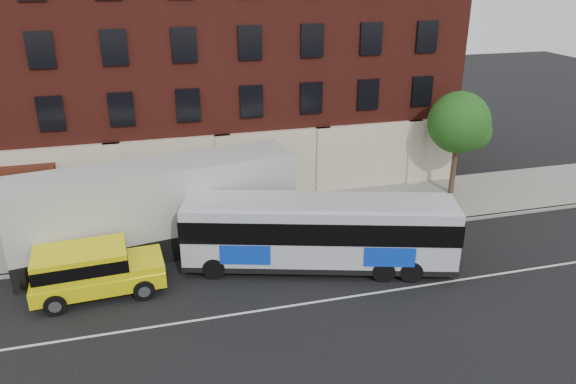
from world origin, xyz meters
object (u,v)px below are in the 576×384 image
object	(u,v)px
yellow_suv	(91,268)
shipping_container	(158,209)
city_bus	(319,231)
sign_pole	(57,241)
street_tree	(459,125)

from	to	relation	value
yellow_suv	shipping_container	distance (m)	4.53
yellow_suv	city_bus	bearing A→B (deg)	-1.66
city_bus	yellow_suv	distance (m)	9.97
sign_pole	street_tree	xyz separation A→B (m)	(22.04, 3.34, 2.96)
city_bus	yellow_suv	size ratio (longest dim) A/B	2.16
sign_pole	city_bus	size ratio (longest dim) A/B	0.20
sign_pole	city_bus	distance (m)	11.87
sign_pole	shipping_container	world-z (taller)	shipping_container
sign_pole	city_bus	bearing A→B (deg)	-14.10
street_tree	shipping_container	xyz separation A→B (m)	(-17.47, -2.68, -2.21)
street_tree	shipping_container	bearing A→B (deg)	-171.27
street_tree	yellow_suv	distance (m)	21.55
street_tree	shipping_container	world-z (taller)	street_tree
shipping_container	sign_pole	bearing A→B (deg)	-171.87
street_tree	yellow_suv	size ratio (longest dim) A/B	1.07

